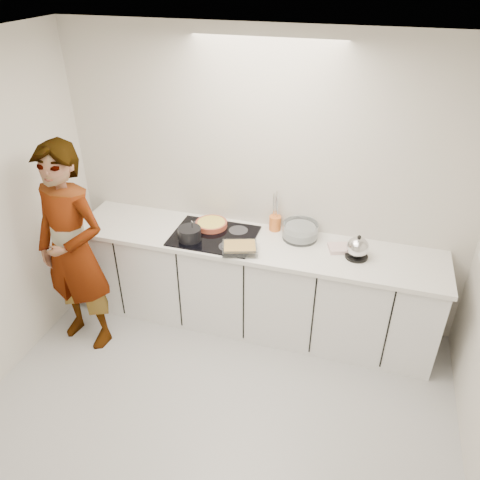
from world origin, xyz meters
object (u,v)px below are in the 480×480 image
(saucepan, at_px, (190,234))
(baking_dish, at_px, (240,248))
(tart_dish, at_px, (211,224))
(cook, at_px, (73,251))
(mixing_bowl, at_px, (300,232))
(hob, at_px, (214,236))
(kettle, at_px, (358,248))
(utensil_crock, at_px, (275,223))

(saucepan, relative_size, baking_dish, 0.65)
(tart_dish, distance_m, saucepan, 0.28)
(tart_dish, distance_m, baking_dish, 0.48)
(tart_dish, bearing_deg, cook, -142.93)
(mixing_bowl, bearing_deg, hob, -165.49)
(baking_dish, height_order, mixing_bowl, mixing_bowl)
(saucepan, bearing_deg, tart_dish, 68.73)
(mixing_bowl, bearing_deg, kettle, -18.62)
(hob, distance_m, baking_dish, 0.34)
(mixing_bowl, xyz_separation_m, cook, (-1.75, -0.77, -0.04))
(hob, height_order, saucepan, saucepan)
(tart_dish, height_order, baking_dish, baking_dish)
(cook, bearing_deg, mixing_bowl, 32.66)
(hob, bearing_deg, mixing_bowl, 14.51)
(tart_dish, bearing_deg, saucepan, -111.27)
(hob, height_order, baking_dish, baking_dish)
(tart_dish, bearing_deg, utensil_crock, 13.56)
(kettle, bearing_deg, hob, -179.07)
(kettle, bearing_deg, saucepan, -174.00)
(hob, height_order, mixing_bowl, mixing_bowl)
(mixing_bowl, height_order, utensil_crock, mixing_bowl)
(hob, xyz_separation_m, utensil_crock, (0.48, 0.27, 0.06))
(tart_dish, relative_size, utensil_crock, 2.24)
(baking_dish, relative_size, kettle, 1.39)
(mixing_bowl, xyz_separation_m, utensil_crock, (-0.24, 0.08, 0.00))
(hob, xyz_separation_m, cook, (-1.03, -0.59, 0.02))
(utensil_crock, bearing_deg, mixing_bowl, -18.93)
(saucepan, xyz_separation_m, cook, (-0.85, -0.46, -0.05))
(kettle, relative_size, utensil_crock, 1.83)
(baking_dish, height_order, utensil_crock, utensil_crock)
(mixing_bowl, relative_size, kettle, 1.67)
(utensil_crock, distance_m, cook, 1.74)
(kettle, xyz_separation_m, utensil_crock, (-0.74, 0.25, -0.02))
(saucepan, relative_size, kettle, 0.90)
(cook, bearing_deg, hob, 38.52)
(mixing_bowl, distance_m, kettle, 0.53)
(tart_dish, xyz_separation_m, cook, (-0.96, -0.72, -0.02))
(utensil_crock, bearing_deg, cook, -150.47)
(tart_dish, height_order, utensil_crock, utensil_crock)
(saucepan, distance_m, kettle, 1.40)
(hob, xyz_separation_m, kettle, (1.22, 0.02, 0.08))
(kettle, bearing_deg, cook, -164.93)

